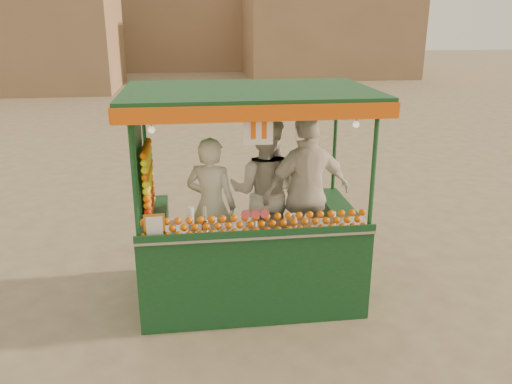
{
  "coord_description": "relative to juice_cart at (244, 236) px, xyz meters",
  "views": [
    {
      "loc": [
        -0.79,
        -5.39,
        3.19
      ],
      "look_at": [
        -0.07,
        0.17,
        1.28
      ],
      "focal_mm": 36.23,
      "sensor_mm": 36.0,
      "label": 1
    }
  ],
  "objects": [
    {
      "name": "juice_cart",
      "position": [
        0.0,
        0.0,
        0.0
      ],
      "size": [
        2.7,
        1.75,
        2.46
      ],
      "color": "#0F3A1F",
      "rests_on": "ground"
    },
    {
      "name": "vendor_left",
      "position": [
        -0.36,
        0.22,
        0.3
      ],
      "size": [
        0.7,
        0.59,
        1.63
      ],
      "rotation": [
        0.0,
        0.0,
        2.75
      ],
      "color": "white",
      "rests_on": "ground"
    },
    {
      "name": "ground",
      "position": [
        0.22,
        -0.03,
        -0.8
      ],
      "size": [
        90.0,
        90.0,
        0.0
      ],
      "primitive_type": "plane",
      "color": "brown",
      "rests_on": "ground"
    },
    {
      "name": "building_right",
      "position": [
        7.22,
        23.97,
        1.7
      ],
      "size": [
        9.0,
        6.0,
        5.0
      ],
      "primitive_type": "cube",
      "color": "#8C6F50",
      "rests_on": "ground"
    },
    {
      "name": "building_center",
      "position": [
        -1.78,
        29.97,
        2.7
      ],
      "size": [
        14.0,
        7.0,
        7.0
      ],
      "primitive_type": "cube",
      "color": "#8C6F50",
      "rests_on": "ground"
    },
    {
      "name": "vendor_middle",
      "position": [
        0.29,
        0.41,
        0.39
      ],
      "size": [
        1.04,
        0.91,
        1.8
      ],
      "rotation": [
        0.0,
        0.0,
        2.84
      ],
      "color": "beige",
      "rests_on": "ground"
    },
    {
      "name": "vendor_right",
      "position": [
        0.76,
        0.18,
        0.42
      ],
      "size": [
        1.17,
        0.7,
        1.87
      ],
      "rotation": [
        0.0,
        0.0,
        3.38
      ],
      "color": "silver",
      "rests_on": "ground"
    }
  ]
}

